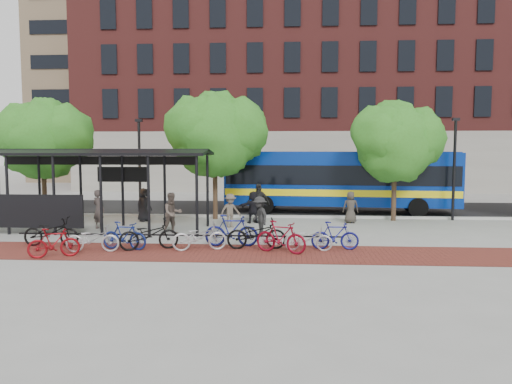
# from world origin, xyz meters

# --- Properties ---
(ground) EXTENTS (160.00, 160.00, 0.00)m
(ground) POSITION_xyz_m (0.00, 0.00, 0.00)
(ground) COLOR #9E9E99
(ground) RESTS_ON ground
(asphalt_street) EXTENTS (160.00, 8.00, 0.01)m
(asphalt_street) POSITION_xyz_m (0.00, 8.00, 0.01)
(asphalt_street) COLOR black
(asphalt_street) RESTS_ON ground
(curb) EXTENTS (160.00, 0.25, 0.12)m
(curb) POSITION_xyz_m (0.00, 4.00, 0.06)
(curb) COLOR #B7B7B2
(curb) RESTS_ON ground
(brick_strip) EXTENTS (24.00, 3.00, 0.01)m
(brick_strip) POSITION_xyz_m (-2.00, -5.00, 0.00)
(brick_strip) COLOR maroon
(brick_strip) RESTS_ON ground
(bike_rack_rail) EXTENTS (12.00, 0.05, 0.95)m
(bike_rack_rail) POSITION_xyz_m (-3.30, -4.10, 0.00)
(bike_rack_rail) COLOR black
(bike_rack_rail) RESTS_ON ground
(building_brick) EXTENTS (55.00, 14.00, 20.00)m
(building_brick) POSITION_xyz_m (10.00, 26.00, 10.00)
(building_brick) COLOR maroon
(building_brick) RESTS_ON ground
(building_tower) EXTENTS (22.00, 22.00, 30.00)m
(building_tower) POSITION_xyz_m (-16.00, 40.00, 15.00)
(building_tower) COLOR #7A664C
(building_tower) RESTS_ON ground
(bus_shelter) EXTENTS (10.60, 3.07, 3.60)m
(bus_shelter) POSITION_xyz_m (-8.13, -0.48, 3.00)
(bus_shelter) COLOR black
(bus_shelter) RESTS_ON ground
(tree_a) EXTENTS (4.90, 4.00, 6.18)m
(tree_a) POSITION_xyz_m (-11.91, 3.35, 4.24)
(tree_a) COLOR #382619
(tree_a) RESTS_ON ground
(tree_b) EXTENTS (5.15, 4.20, 6.47)m
(tree_b) POSITION_xyz_m (-2.90, 3.35, 4.46)
(tree_b) COLOR #382619
(tree_b) RESTS_ON ground
(tree_c) EXTENTS (4.66, 3.80, 5.92)m
(tree_c) POSITION_xyz_m (6.09, 3.35, 4.05)
(tree_c) COLOR #382619
(tree_c) RESTS_ON ground
(lamp_post_left) EXTENTS (0.35, 0.20, 5.12)m
(lamp_post_left) POSITION_xyz_m (-7.00, 3.60, 2.75)
(lamp_post_left) COLOR black
(lamp_post_left) RESTS_ON ground
(lamp_post_right) EXTENTS (0.35, 0.20, 5.12)m
(lamp_post_right) POSITION_xyz_m (9.00, 3.60, 2.75)
(lamp_post_right) COLOR black
(lamp_post_right) RESTS_ON ground
(bus) EXTENTS (12.89, 3.90, 3.43)m
(bus) POSITION_xyz_m (3.61, 6.29, 1.97)
(bus) COLOR navy
(bus) RESTS_ON ground
(bike_0) EXTENTS (2.08, 0.73, 1.09)m
(bike_0) POSITION_xyz_m (-7.98, -4.27, 0.55)
(bike_0) COLOR black
(bike_0) RESTS_ON ground
(bike_1) EXTENTS (1.69, 1.09, 0.99)m
(bike_1) POSITION_xyz_m (-7.01, -6.09, 0.49)
(bike_1) COLOR maroon
(bike_1) RESTS_ON ground
(bike_2) EXTENTS (1.90, 0.93, 0.96)m
(bike_2) POSITION_xyz_m (-6.07, -5.15, 0.48)
(bike_2) COLOR #B6B6B8
(bike_2) RESTS_ON ground
(bike_3) EXTENTS (1.74, 0.77, 1.01)m
(bike_3) POSITION_xyz_m (-5.10, -4.67, 0.51)
(bike_3) COLOR navy
(bike_3) RESTS_ON ground
(bike_4) EXTENTS (2.22, 1.42, 1.10)m
(bike_4) POSITION_xyz_m (-4.23, -4.62, 0.55)
(bike_4) COLOR black
(bike_4) RESTS_ON ground
(bike_6) EXTENTS (2.04, 1.19, 1.01)m
(bike_6) POSITION_xyz_m (-2.41, -4.63, 0.51)
(bike_6) COLOR #B3B2B5
(bike_6) RESTS_ON ground
(bike_7) EXTENTS (1.97, 0.60, 1.18)m
(bike_7) POSITION_xyz_m (-1.36, -3.81, 0.59)
(bike_7) COLOR navy
(bike_7) RESTS_ON ground
(bike_8) EXTENTS (2.18, 0.96, 1.11)m
(bike_8) POSITION_xyz_m (-0.41, -4.24, 0.56)
(bike_8) COLOR black
(bike_8) RESTS_ON ground
(bike_9) EXTENTS (1.92, 1.21, 1.12)m
(bike_9) POSITION_xyz_m (0.48, -4.88, 0.56)
(bike_9) COLOR maroon
(bike_9) RESTS_ON ground
(bike_10) EXTENTS (1.76, 0.74, 0.90)m
(bike_10) POSITION_xyz_m (1.43, -4.42, 0.45)
(bike_10) COLOR #B8B8BB
(bike_10) RESTS_ON ground
(bike_11) EXTENTS (1.71, 0.54, 1.02)m
(bike_11) POSITION_xyz_m (2.39, -4.20, 0.51)
(bike_11) COLOR navy
(bike_11) RESTS_ON ground
(pedestrian_0) EXTENTS (0.91, 0.96, 1.65)m
(pedestrian_0) POSITION_xyz_m (-6.42, 2.25, 0.83)
(pedestrian_0) COLOR black
(pedestrian_0) RESTS_ON ground
(pedestrian_1) EXTENTS (0.77, 0.68, 1.76)m
(pedestrian_1) POSITION_xyz_m (-7.77, -0.17, 0.88)
(pedestrian_1) COLOR #493D3A
(pedestrian_1) RESTS_ON ground
(pedestrian_3) EXTENTS (1.15, 0.99, 1.55)m
(pedestrian_3) POSITION_xyz_m (-1.92, 0.62, 0.77)
(pedestrian_3) COLOR brown
(pedestrian_3) RESTS_ON ground
(pedestrian_4) EXTENTS (1.16, 0.59, 1.91)m
(pedestrian_4) POSITION_xyz_m (-0.73, 2.26, 0.95)
(pedestrian_4) COLOR black
(pedestrian_4) RESTS_ON ground
(pedestrian_5) EXTENTS (1.51, 0.73, 1.56)m
(pedestrian_5) POSITION_xyz_m (-0.97, 2.01, 0.78)
(pedestrian_5) COLOR black
(pedestrian_5) RESTS_ON ground
(pedestrian_6) EXTENTS (0.78, 0.53, 1.54)m
(pedestrian_6) POSITION_xyz_m (3.75, 2.34, 0.77)
(pedestrian_6) COLOR #3A352E
(pedestrian_6) RESTS_ON ground
(pedestrian_8) EXTENTS (1.08, 1.03, 1.75)m
(pedestrian_8) POSITION_xyz_m (-4.16, -1.27, 0.88)
(pedestrian_8) COLOR brown
(pedestrian_8) RESTS_ON ground
(pedestrian_9) EXTENTS (1.06, 1.22, 1.64)m
(pedestrian_9) POSITION_xyz_m (-0.45, -1.50, 0.82)
(pedestrian_9) COLOR #252525
(pedestrian_9) RESTS_ON ground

